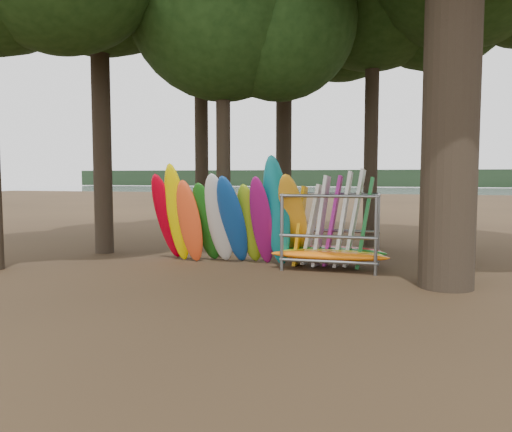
# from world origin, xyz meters

# --- Properties ---
(ground) EXTENTS (120.00, 120.00, 0.00)m
(ground) POSITION_xyz_m (0.00, 0.00, 0.00)
(ground) COLOR #47331E
(ground) RESTS_ON ground
(lake) EXTENTS (160.00, 160.00, 0.00)m
(lake) POSITION_xyz_m (0.00, 60.00, 0.00)
(lake) COLOR gray
(lake) RESTS_ON ground
(far_shore) EXTENTS (160.00, 4.00, 4.00)m
(far_shore) POSITION_xyz_m (0.00, 110.00, 2.00)
(far_shore) COLOR black
(far_shore) RESTS_ON ground
(oak_5) EXTENTS (6.66, 6.66, 10.59)m
(oak_5) POSITION_xyz_m (-1.16, 2.64, 7.67)
(oak_5) COLOR black
(oak_5) RESTS_ON ground
(kayak_row) EXTENTS (4.65, 2.15, 3.20)m
(kayak_row) POSITION_xyz_m (-0.59, 1.45, 1.30)
(kayak_row) COLOR red
(kayak_row) RESTS_ON ground
(storage_rack) EXTENTS (3.15, 1.55, 2.74)m
(storage_rack) POSITION_xyz_m (2.31, 1.68, 0.96)
(storage_rack) COLOR slate
(storage_rack) RESTS_ON ground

